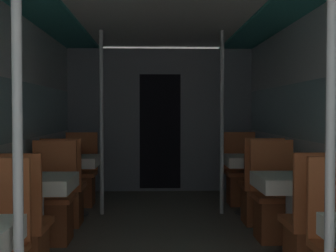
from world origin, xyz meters
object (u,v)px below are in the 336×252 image
at_px(dining_table_left_1, 37,191).
at_px(support_pole_left_2, 102,123).
at_px(chair_left_far_2, 80,183).
at_px(dining_table_right_1, 293,189).
at_px(chair_right_near_2, 261,198).
at_px(chair_left_far_1, 51,212).
at_px(chair_right_far_2, 242,183).
at_px(chair_left_near_1, 18,245).
at_px(support_pole_right_2, 222,123).
at_px(chair_left_near_2, 64,199).
at_px(chair_right_far_1, 275,210).
at_px(support_pole_left_0, 18,141).
at_px(dining_table_right_2, 250,166).
at_px(support_pole_right_0, 330,140).
at_px(chair_right_near_1, 315,242).
at_px(dining_table_left_2, 73,166).

xyz_separation_m(dining_table_left_1, support_pole_left_2, (0.35, 1.75, 0.53)).
bearing_deg(chair_left_far_2, dining_table_right_1, 133.23).
relative_size(dining_table_right_1, chair_right_near_2, 0.73).
bearing_deg(chair_left_far_1, chair_right_far_2, -141.10).
xyz_separation_m(chair_left_near_1, support_pole_right_2, (1.82, 2.30, 0.82)).
relative_size(chair_left_near_1, chair_left_near_2, 1.00).
xyz_separation_m(chair_right_far_1, chair_right_far_2, (0.00, 1.75, 0.00)).
distance_m(support_pole_left_0, dining_table_left_1, 1.86).
distance_m(chair_left_near_1, dining_table_right_2, 3.18).
bearing_deg(chair_left_near_1, support_pole_right_0, -33.27).
xyz_separation_m(support_pole_right_0, support_pole_right_2, (0.00, 3.50, 0.00)).
xyz_separation_m(chair_left_far_2, dining_table_right_1, (2.17, -2.30, 0.30)).
distance_m(chair_right_near_1, chair_right_far_2, 2.86).
bearing_deg(dining_table_left_2, chair_left_near_1, -90.00).
distance_m(chair_right_near_1, dining_table_right_2, 2.32).
bearing_deg(support_pole_right_0, dining_table_left_2, 117.44).
height_order(dining_table_right_1, support_pole_right_2, support_pole_right_2).
bearing_deg(chair_right_near_2, chair_left_far_1, -163.68).
xyz_separation_m(support_pole_left_2, support_pole_right_0, (1.46, -3.50, 0.00)).
distance_m(chair_left_near_1, chair_right_far_2, 3.59).
bearing_deg(support_pole_right_0, chair_right_far_1, 81.35).
xyz_separation_m(chair_left_far_2, support_pole_right_2, (1.82, -0.56, 0.82)).
xyz_separation_m(chair_left_near_2, chair_right_far_1, (2.17, -0.63, 0.00)).
bearing_deg(support_pole_right_0, dining_table_right_1, 78.65).
relative_size(chair_left_near_2, chair_right_far_1, 1.00).
bearing_deg(chair_right_near_2, chair_right_far_2, 90.00).
bearing_deg(chair_left_far_2, chair_right_near_1, 127.13).
bearing_deg(support_pole_left_2, support_pole_right_0, -67.27).
bearing_deg(support_pole_left_2, support_pole_right_2, 0.00).
bearing_deg(dining_table_left_2, chair_left_far_1, -90.00).
height_order(chair_left_near_2, chair_right_near_2, same).
bearing_deg(chair_left_near_2, chair_right_far_1, -16.32).
bearing_deg(dining_table_left_1, chair_left_near_2, 90.00).
xyz_separation_m(chair_left_near_1, chair_right_far_1, (2.17, 1.11, 0.00)).
relative_size(chair_left_near_2, support_pole_right_2, 0.43).
relative_size(dining_table_right_2, support_pole_right_2, 0.32).
relative_size(chair_left_near_1, chair_right_far_2, 1.00).
xyz_separation_m(dining_table_right_1, chair_right_near_2, (-0.00, 1.19, -0.30)).
height_order(chair_left_near_2, dining_table_right_1, chair_left_near_2).
xyz_separation_m(support_pole_right_0, chair_right_far_2, (0.35, 4.05, -0.82)).
relative_size(chair_left_far_2, support_pole_right_0, 0.43).
height_order(dining_table_left_1, support_pole_right_0, support_pole_right_0).
bearing_deg(chair_left_near_1, support_pole_left_0, -73.59).
bearing_deg(dining_table_left_1, support_pole_left_0, -78.65).
relative_size(chair_right_far_2, support_pole_right_2, 0.43).
xyz_separation_m(support_pole_right_0, chair_right_far_1, (0.35, 2.30, -0.82)).
xyz_separation_m(chair_right_far_1, support_pole_right_2, (-0.35, 1.19, 0.82)).
bearing_deg(dining_table_left_1, chair_right_near_2, 28.80).
height_order(chair_left_near_2, support_pole_left_2, support_pole_left_2).
xyz_separation_m(dining_table_left_2, dining_table_right_2, (2.17, 0.00, 0.00)).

